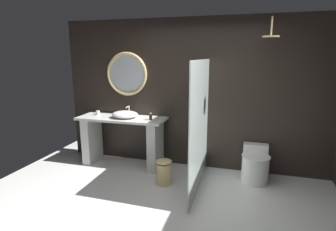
% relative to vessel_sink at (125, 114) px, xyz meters
% --- Properties ---
extents(ground_plane, '(5.76, 5.76, 0.00)m').
position_rel_vessel_sink_xyz_m(ground_plane, '(1.15, -1.52, -0.96)').
color(ground_plane, silver).
extents(back_wall_panel, '(4.80, 0.10, 2.60)m').
position_rel_vessel_sink_xyz_m(back_wall_panel, '(1.15, 0.38, 0.34)').
color(back_wall_panel, black).
rests_on(back_wall_panel, ground_plane).
extents(vanity_counter, '(1.58, 0.58, 0.89)m').
position_rel_vessel_sink_xyz_m(vanity_counter, '(-0.07, 0.02, -0.43)').
color(vanity_counter, silver).
rests_on(vanity_counter, ground_plane).
extents(vessel_sink, '(0.47, 0.39, 0.19)m').
position_rel_vessel_sink_xyz_m(vessel_sink, '(0.00, 0.00, 0.00)').
color(vessel_sink, white).
rests_on(vessel_sink, vanity_counter).
extents(tumbler_cup, '(0.07, 0.07, 0.08)m').
position_rel_vessel_sink_xyz_m(tumbler_cup, '(-0.58, 0.08, -0.02)').
color(tumbler_cup, silver).
rests_on(tumbler_cup, vanity_counter).
extents(soap_dispenser, '(0.05, 0.05, 0.13)m').
position_rel_vessel_sink_xyz_m(soap_dispenser, '(0.49, -0.03, -0.01)').
color(soap_dispenser, black).
rests_on(soap_dispenser, vanity_counter).
extents(round_wall_mirror, '(0.79, 0.06, 0.79)m').
position_rel_vessel_sink_xyz_m(round_wall_mirror, '(-0.07, 0.29, 0.68)').
color(round_wall_mirror, '#D6B77F').
extents(shower_glass_panel, '(0.02, 1.57, 1.92)m').
position_rel_vessel_sink_xyz_m(shower_glass_panel, '(1.40, -0.45, 0.00)').
color(shower_glass_panel, silver).
rests_on(shower_glass_panel, ground_plane).
extents(rain_shower_head, '(0.23, 0.23, 0.28)m').
position_rel_vessel_sink_xyz_m(rain_shower_head, '(2.31, -0.07, 1.29)').
color(rain_shower_head, '#D6B77F').
extents(toilet, '(0.44, 0.61, 0.54)m').
position_rel_vessel_sink_xyz_m(toilet, '(2.24, 0.00, -0.70)').
color(toilet, white).
rests_on(toilet, ground_plane).
extents(waste_bin, '(0.25, 0.25, 0.41)m').
position_rel_vessel_sink_xyz_m(waste_bin, '(0.87, -0.52, -0.75)').
color(waste_bin, '#D6B77F').
rests_on(waste_bin, ground_plane).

